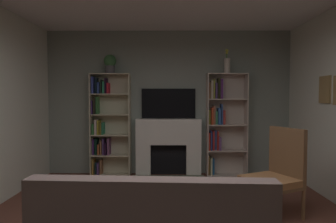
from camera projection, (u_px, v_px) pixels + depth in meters
wall_back_accent at (169, 103)px, 5.92m from camera, size 4.77×0.06×2.75m
fireplace at (168, 145)px, 5.80m from camera, size 1.33×0.55×1.07m
tv at (169, 103)px, 5.86m from camera, size 1.03×0.06×0.57m
bookshelf_left at (106, 124)px, 5.81m from camera, size 0.75×0.28×1.93m
bookshelf_right at (221, 123)px, 5.79m from camera, size 0.75×0.31×1.93m
potted_plant at (110, 63)px, 5.71m from camera, size 0.23×0.23×0.35m
vase_with_flowers at (227, 65)px, 5.70m from camera, size 0.12×0.12×0.45m
armchair at (276, 173)px, 3.82m from camera, size 0.78×0.76×1.10m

